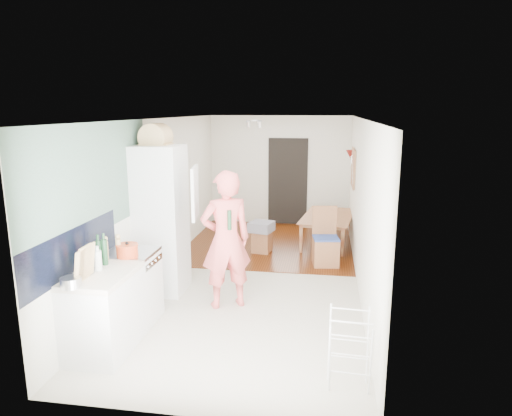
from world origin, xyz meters
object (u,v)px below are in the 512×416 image
(drying_rack, at_px, (349,351))
(person, at_px, (226,228))
(dining_table, at_px, (329,232))
(stool, at_px, (262,242))
(dining_chair, at_px, (326,237))

(drying_rack, bearing_deg, person, 137.06)
(dining_table, bearing_deg, drying_rack, -169.87)
(person, xyz_separation_m, drying_rack, (1.57, -1.66, -0.72))
(stool, height_order, drying_rack, drying_rack)
(stool, bearing_deg, dining_table, 30.66)
(dining_table, bearing_deg, dining_chair, -174.90)
(dining_chair, relative_size, drying_rack, 1.32)
(dining_table, xyz_separation_m, drying_rack, (0.18, -4.80, 0.13))
(person, distance_m, dining_chair, 2.37)
(dining_table, distance_m, dining_chair, 1.30)
(stool, bearing_deg, person, -93.43)
(person, height_order, stool, person)
(person, bearing_deg, dining_chair, -152.06)
(dining_chair, height_order, stool, dining_chair)
(dining_table, xyz_separation_m, dining_chair, (-0.06, -1.27, 0.26))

